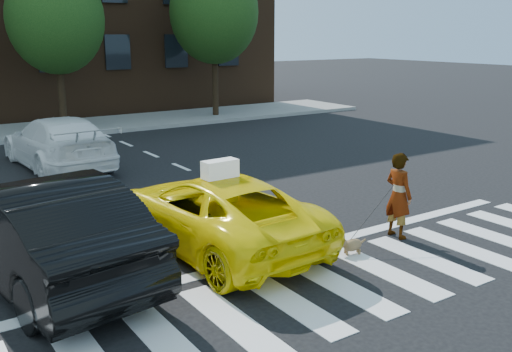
# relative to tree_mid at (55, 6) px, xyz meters

# --- Properties ---
(ground) EXTENTS (120.00, 120.00, 0.00)m
(ground) POSITION_rel_tree_mid_xyz_m (-0.53, -17.00, -4.85)
(ground) COLOR black
(ground) RESTS_ON ground
(crosswalk) EXTENTS (13.00, 2.40, 0.01)m
(crosswalk) POSITION_rel_tree_mid_xyz_m (-0.53, -17.00, -4.85)
(crosswalk) COLOR silver
(crosswalk) RESTS_ON ground
(stop_line) EXTENTS (12.00, 0.30, 0.01)m
(stop_line) POSITION_rel_tree_mid_xyz_m (-0.53, -15.40, -4.85)
(stop_line) COLOR silver
(stop_line) RESTS_ON ground
(sidewalk_far) EXTENTS (30.00, 4.00, 0.15)m
(sidewalk_far) POSITION_rel_tree_mid_xyz_m (-0.53, 0.50, -4.78)
(sidewalk_far) COLOR slate
(sidewalk_far) RESTS_ON ground
(tree_mid) EXTENTS (3.69, 3.69, 7.10)m
(tree_mid) POSITION_rel_tree_mid_xyz_m (0.00, 0.00, 0.00)
(tree_mid) COLOR black
(tree_mid) RESTS_ON ground
(tree_right) EXTENTS (4.00, 4.00, 7.70)m
(tree_right) POSITION_rel_tree_mid_xyz_m (7.00, -0.00, 0.41)
(tree_right) COLOR black
(tree_right) RESTS_ON ground
(taxi) EXTENTS (2.51, 5.01, 1.36)m
(taxi) POSITION_rel_tree_mid_xyz_m (-1.29, -14.36, -4.17)
(taxi) COLOR #FFE205
(taxi) RESTS_ON ground
(black_sedan) EXTENTS (2.51, 5.41, 1.72)m
(black_sedan) POSITION_rel_tree_mid_xyz_m (-4.32, -14.12, -3.99)
(black_sedan) COLOR black
(black_sedan) RESTS_ON ground
(white_suv) EXTENTS (2.37, 5.31, 1.51)m
(white_suv) POSITION_rel_tree_mid_xyz_m (-1.93, -6.25, -4.10)
(white_suv) COLOR white
(white_suv) RESTS_ON ground
(woman) EXTENTS (0.41, 0.61, 1.68)m
(woman) POSITION_rel_tree_mid_xyz_m (1.90, -15.90, -4.01)
(woman) COLOR #999999
(woman) RESTS_ON ground
(dog) EXTENTS (0.53, 0.36, 0.32)m
(dog) POSITION_rel_tree_mid_xyz_m (0.51, -16.09, -4.67)
(dog) COLOR #9D714F
(dog) RESTS_ON ground
(taxi_sign) EXTENTS (0.66, 0.31, 0.32)m
(taxi_sign) POSITION_rel_tree_mid_xyz_m (-1.29, -14.56, -3.33)
(taxi_sign) COLOR white
(taxi_sign) RESTS_ON taxi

